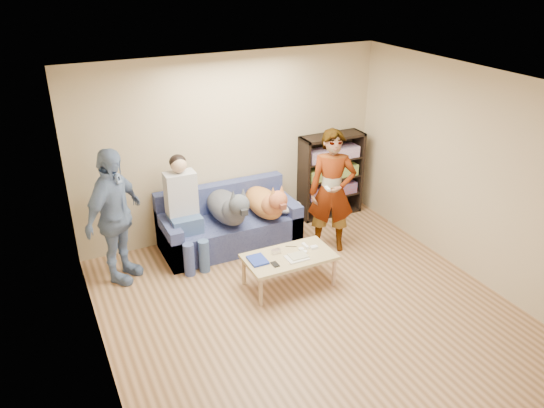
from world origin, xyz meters
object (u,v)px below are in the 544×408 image
sofa (229,226)px  coffee_table (289,259)px  person_seated (184,206)px  camera_silver (276,251)px  dog_gray (228,207)px  dog_tan (266,203)px  person_standing_right (332,192)px  person_standing_left (115,217)px  notebook_blue (258,260)px  bookshelf (330,173)px

sofa → coffee_table: 1.34m
person_seated → camera_silver: bearing=-52.1°
dog_gray → sofa: bearing=72.6°
camera_silver → coffee_table: size_ratio=0.10×
sofa → dog_tan: 0.65m
person_standing_right → dog_tan: person_standing_right is taller
person_seated → dog_tan: person_seated is taller
person_standing_left → notebook_blue: size_ratio=6.68×
person_standing_left → notebook_blue: (1.44, -1.01, -0.44)m
sofa → dog_tan: dog_tan is taller
notebook_blue → bookshelf: bearing=37.8°
sofa → person_seated: bearing=-169.1°
person_standing_right → sofa: size_ratio=0.90×
coffee_table → bookshelf: bookshelf is taller
person_standing_left → dog_gray: size_ratio=1.37×
coffee_table → person_seated: bearing=128.7°
sofa → bookshelf: 1.86m
notebook_blue → sofa: bearing=84.8°
person_standing_right → coffee_table: bearing=-120.1°
notebook_blue → dog_gray: bearing=86.8°
camera_silver → person_seated: (-0.82, 1.06, 0.33)m
camera_silver → notebook_blue: bearing=-166.0°
camera_silver → sofa: (-0.17, 1.18, -0.16)m
person_standing_right → notebook_blue: (-1.35, -0.54, -0.43)m
notebook_blue → coffee_table: (0.40, -0.05, -0.06)m
person_standing_left → sofa: bearing=-35.5°
sofa → coffee_table: bearing=-77.6°
dog_tan → coffee_table: dog_tan is taller
person_standing_right → person_seated: person_standing_right is taller
notebook_blue → person_seated: 1.30m
person_seated → dog_tan: bearing=-5.0°
person_standing_right → sofa: (-1.23, 0.72, -0.58)m
notebook_blue → dog_tan: bearing=59.7°
sofa → coffee_table: sofa is taller
person_standing_right → notebook_blue: size_ratio=6.60×
person_standing_left → notebook_blue: 1.81m
person_standing_left → camera_silver: 2.01m
person_standing_right → person_standing_left: 2.83m
coffee_table → bookshelf: (1.51, 1.54, 0.31)m
dog_tan → coffee_table: size_ratio=1.06×
camera_silver → bookshelf: size_ratio=0.08×
notebook_blue → sofa: size_ratio=0.14×
sofa → dog_gray: dog_gray is taller
sofa → bookshelf: bookshelf is taller
camera_silver → bookshelf: (1.63, 1.42, 0.23)m
notebook_blue → camera_silver: 0.29m
person_standing_right → person_standing_left: (-2.79, 0.47, 0.01)m
person_standing_left → coffee_table: (1.84, -1.06, -0.49)m
person_seated → bookshelf: 2.48m
dog_tan → sofa: bearing=155.0°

